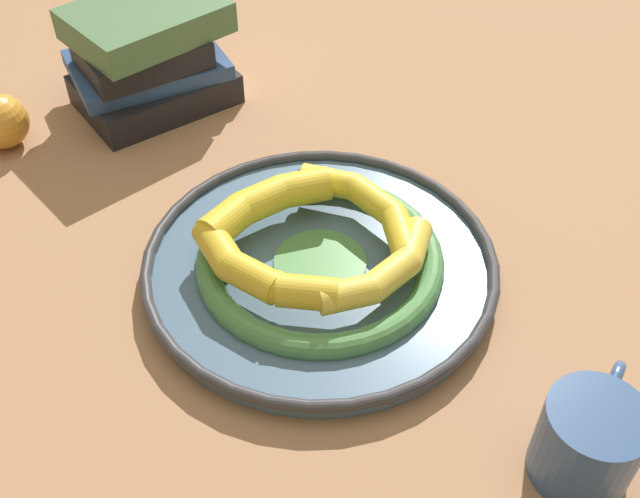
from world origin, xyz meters
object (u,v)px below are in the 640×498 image
(banana_c, at_px, (255,271))
(book_stack, at_px, (150,57))
(decorative_bowl, at_px, (320,263))
(coffee_mug, at_px, (589,439))
(banana_d, at_px, (382,273))
(apple, at_px, (1,121))
(banana_a, at_px, (368,205))
(banana_b, at_px, (268,201))

(banana_c, height_order, book_stack, book_stack)
(decorative_bowl, bearing_deg, book_stack, -86.53)
(banana_c, xyz_separation_m, coffee_mug, (-0.15, 0.30, -0.01))
(banana_d, relative_size, apple, 2.05)
(decorative_bowl, relative_size, banana_a, 2.01)
(decorative_bowl, xyz_separation_m, book_stack, (0.02, -0.41, 0.05))
(banana_c, bearing_deg, book_stack, 147.50)
(banana_d, bearing_deg, banana_c, 134.78)
(book_stack, xyz_separation_m, apple, (0.20, -0.00, -0.03))
(banana_c, xyz_separation_m, apple, (0.15, -0.41, -0.02))
(banana_a, distance_m, coffee_mug, 0.33)
(decorative_bowl, distance_m, banana_a, 0.08)
(decorative_bowl, height_order, banana_a, banana_a)
(banana_c, relative_size, coffee_mug, 1.45)
(decorative_bowl, relative_size, banana_b, 2.09)
(banana_b, height_order, banana_d, banana_b)
(decorative_bowl, relative_size, banana_c, 2.13)
(banana_a, xyz_separation_m, banana_b, (0.09, -0.06, 0.00))
(banana_a, bearing_deg, decorative_bowl, 95.15)
(banana_b, distance_m, book_stack, 0.33)
(banana_d, bearing_deg, banana_b, 93.98)
(decorative_bowl, distance_m, coffee_mug, 0.32)
(coffee_mug, bearing_deg, decorative_bowl, 76.01)
(coffee_mug, height_order, apple, coffee_mug)
(banana_d, xyz_separation_m, coffee_mug, (-0.04, 0.24, -0.01))
(banana_b, height_order, coffee_mug, coffee_mug)
(banana_b, bearing_deg, banana_a, 144.04)
(decorative_bowl, xyz_separation_m, banana_a, (-0.07, -0.02, 0.03))
(decorative_bowl, bearing_deg, banana_b, -75.61)
(banana_b, bearing_deg, banana_c, 51.22)
(banana_a, xyz_separation_m, book_stack, (0.10, -0.39, 0.02))
(apple, bearing_deg, book_stack, 179.21)
(apple, bearing_deg, banana_d, 118.25)
(banana_a, height_order, banana_d, same)
(banana_d, distance_m, book_stack, 0.48)
(banana_a, bearing_deg, banana_b, 47.97)
(banana_b, bearing_deg, decorative_bowl, 100.28)
(banana_a, relative_size, banana_b, 1.04)
(banana_b, distance_m, apple, 0.39)
(banana_b, relative_size, banana_c, 1.02)
(banana_d, bearing_deg, coffee_mug, -93.35)
(banana_a, height_order, banana_c, banana_c)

